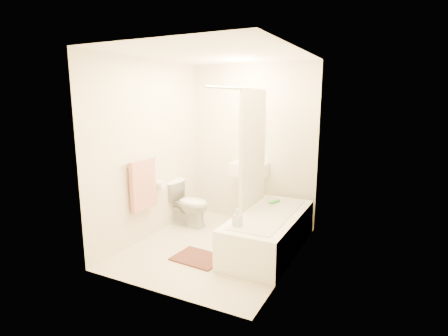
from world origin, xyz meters
The scene contains 17 objects.
floor centered at (0.00, 0.00, 0.00)m, with size 2.40×2.40×0.00m, color beige.
ceiling centered at (0.00, 0.00, 2.40)m, with size 2.40×2.40×0.00m, color white.
wall_back centered at (0.00, 1.20, 1.20)m, with size 2.00×0.02×2.40m, color beige.
wall_left centered at (-1.00, 0.00, 1.20)m, with size 0.02×2.40×2.40m, color beige.
wall_right centered at (1.00, 0.00, 1.20)m, with size 0.02×2.40×2.40m, color beige.
mirror centered at (0.00, 1.18, 1.50)m, with size 0.40×0.03×0.55m, color white.
curtain_rod centered at (0.30, 0.10, 2.00)m, with size 0.03×0.03×1.70m, color silver.
shower_curtain centered at (0.30, 0.50, 1.22)m, with size 0.04×0.80×1.55m, color silver.
towel_bar centered at (-0.96, -0.25, 1.10)m, with size 0.02×0.02×0.60m, color silver.
towel centered at (-0.93, -0.25, 0.78)m, with size 0.06×0.45×0.66m, color #CC7266.
toilet_paper centered at (-0.93, 0.12, 0.70)m, with size 0.12×0.12×0.11m, color white.
toilet centered at (-0.75, 0.54, 0.33)m, with size 0.38×0.68×0.66m, color white.
sink centered at (0.03, 1.06, 0.52)m, with size 0.53×0.42×1.03m, color white, non-canonical shape.
bathtub centered at (0.64, 0.26, 0.23)m, with size 0.73×1.66×0.47m, color white, non-canonical shape.
bath_mat centered at (-0.03, -0.39, 0.01)m, with size 0.57×0.43×0.02m, color #4F271C.
soap_bottle centered at (0.45, -0.31, 0.57)m, with size 0.09×0.10×0.21m, color white.
scrub_brush centered at (0.55, 0.71, 0.49)m, with size 0.06×0.19×0.04m, color green.
Camera 1 is at (2.00, -3.72, 1.89)m, focal length 28.00 mm.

